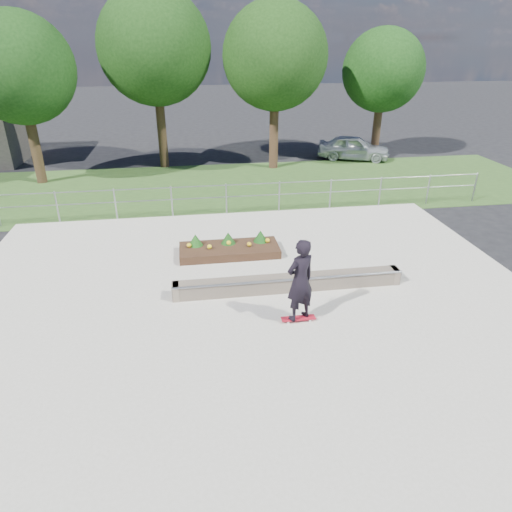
{
  "coord_description": "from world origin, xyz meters",
  "views": [
    {
      "loc": [
        -1.35,
        -8.65,
        6.03
      ],
      "look_at": [
        0.2,
        1.5,
        1.1
      ],
      "focal_mm": 32.0,
      "sensor_mm": 36.0,
      "label": 1
    }
  ],
  "objects": [
    {
      "name": "ground",
      "position": [
        0.0,
        0.0,
        0.0
      ],
      "size": [
        120.0,
        120.0,
        0.0
      ],
      "primitive_type": "plane",
      "color": "black",
      "rests_on": "ground"
    },
    {
      "name": "grass_verge",
      "position": [
        0.0,
        11.0,
        0.01
      ],
      "size": [
        30.0,
        8.0,
        0.02
      ],
      "primitive_type": "cube",
      "color": "#2A481C",
      "rests_on": "ground"
    },
    {
      "name": "concrete_slab",
      "position": [
        0.0,
        0.0,
        0.03
      ],
      "size": [
        15.0,
        15.0,
        0.06
      ],
      "primitive_type": "cube",
      "color": "#B0AB9C",
      "rests_on": "ground"
    },
    {
      "name": "fence",
      "position": [
        0.0,
        7.5,
        0.77
      ],
      "size": [
        20.06,
        0.06,
        1.2
      ],
      "color": "gray",
      "rests_on": "ground"
    },
    {
      "name": "tree_far_left",
      "position": [
        -8.0,
        13.0,
        4.85
      ],
      "size": [
        4.55,
        4.55,
        7.15
      ],
      "color": "#312113",
      "rests_on": "ground"
    },
    {
      "name": "tree_mid_left",
      "position": [
        -2.5,
        15.0,
        5.61
      ],
      "size": [
        5.25,
        5.25,
        8.25
      ],
      "color": "#302013",
      "rests_on": "ground"
    },
    {
      "name": "tree_mid_right",
      "position": [
        3.0,
        14.0,
        5.23
      ],
      "size": [
        4.9,
        4.9,
        7.7
      ],
      "color": "#382216",
      "rests_on": "ground"
    },
    {
      "name": "tree_far_right",
      "position": [
        9.0,
        15.5,
        4.48
      ],
      "size": [
        4.2,
        4.2,
        6.6
      ],
      "color": "#372316",
      "rests_on": "ground"
    },
    {
      "name": "grind_ledge",
      "position": [
        1.06,
        1.49,
        0.26
      ],
      "size": [
        6.0,
        0.44,
        0.43
      ],
      "color": "brown",
      "rests_on": "concrete_slab"
    },
    {
      "name": "planter_bed",
      "position": [
        -0.26,
        3.96,
        0.24
      ],
      "size": [
        3.0,
        1.2,
        0.61
      ],
      "color": "black",
      "rests_on": "concrete_slab"
    },
    {
      "name": "skateboarder",
      "position": [
        0.98,
        0.04,
        1.13
      ],
      "size": [
        0.85,
        0.73,
        2.06
      ],
      "color": "white",
      "rests_on": "concrete_slab"
    },
    {
      "name": "parked_car",
      "position": [
        7.63,
        15.07,
        0.65
      ],
      "size": [
        4.1,
        2.8,
        1.3
      ],
      "primitive_type": "imported",
      "rotation": [
        0.0,
        0.0,
        1.2
      ],
      "color": "silver",
      "rests_on": "ground"
    }
  ]
}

